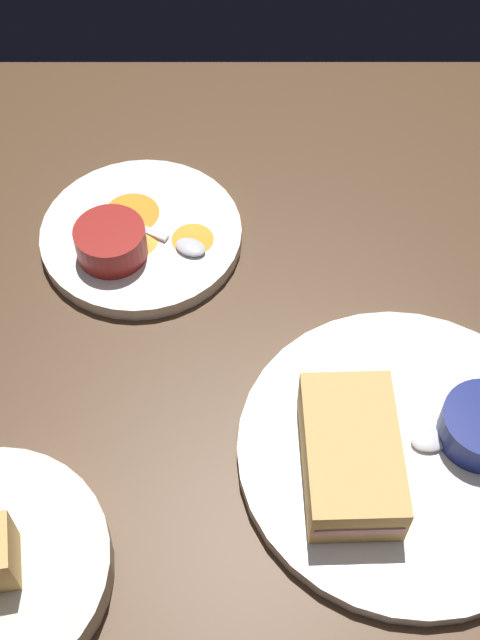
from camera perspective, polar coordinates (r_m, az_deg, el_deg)
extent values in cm
cube|color=#4C331E|center=(74.37, 0.44, -10.20)|extent=(110.00, 110.00, 3.00)
cylinder|color=white|center=(73.93, 11.19, -8.84)|extent=(28.88, 28.88, 1.60)
cube|color=tan|center=(69.46, 7.55, -9.09)|extent=(13.22, 7.98, 4.80)
cube|color=#DB938E|center=(69.46, 7.55, -9.09)|extent=(13.46, 7.37, 0.80)
cube|color=silver|center=(72.28, 8.61, -8.76)|extent=(1.63, 5.56, 0.40)
ellipsoid|color=silver|center=(73.53, 12.80, -8.00)|extent=(2.66, 3.50, 0.80)
cylinder|color=white|center=(87.32, -6.73, 5.77)|extent=(20.71, 20.71, 1.60)
cylinder|color=maroon|center=(83.77, -8.80, 5.29)|extent=(7.05, 7.05, 3.40)
cylinder|color=olive|center=(82.82, -8.91, 5.88)|extent=(5.79, 5.79, 0.60)
cube|color=silver|center=(86.40, -6.59, 6.15)|extent=(3.24, 5.25, 0.40)
ellipsoid|color=silver|center=(84.20, -3.40, 4.97)|extent=(3.42, 3.85, 0.80)
cone|color=gold|center=(85.49, -7.00, 5.46)|extent=(4.14, 4.14, 0.60)
cone|color=gold|center=(85.19, -3.25, 5.64)|extent=(4.66, 4.66, 0.60)
cone|color=orange|center=(88.21, -7.42, 7.35)|extent=(7.69, 7.69, 0.60)
cone|color=gold|center=(86.50, -8.65, 5.94)|extent=(5.57, 5.57, 0.60)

